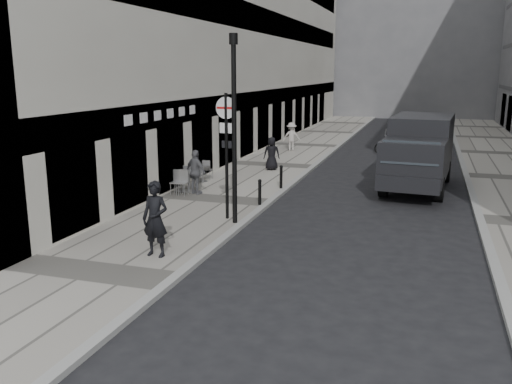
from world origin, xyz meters
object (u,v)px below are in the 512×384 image
(lamppost, at_px, (234,121))
(walking_man, at_px, (155,219))
(panel_van, at_px, (419,149))
(sign_post, at_px, (226,139))
(cyclist, at_px, (390,142))

(lamppost, bearing_deg, walking_man, -103.75)
(panel_van, bearing_deg, sign_post, -123.54)
(sign_post, bearing_deg, lamppost, -38.42)
(panel_van, bearing_deg, lamppost, -120.00)
(sign_post, height_order, cyclist, sign_post)
(walking_man, height_order, panel_van, panel_van)
(walking_man, bearing_deg, sign_post, 87.35)
(lamppost, bearing_deg, panel_van, 55.24)
(walking_man, relative_size, lamppost, 0.34)
(panel_van, xyz_separation_m, cyclist, (-1.74, 8.84, -0.87))
(sign_post, height_order, panel_van, sign_post)
(walking_man, height_order, sign_post, sign_post)
(walking_man, relative_size, sign_post, 0.49)
(walking_man, distance_m, sign_post, 4.17)
(panel_van, relative_size, cyclist, 3.28)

